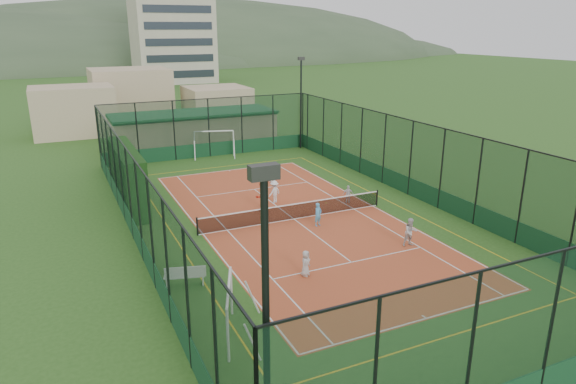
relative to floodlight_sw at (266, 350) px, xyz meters
name	(u,v)px	position (x,y,z in m)	size (l,w,h in m)	color
ground	(294,219)	(8.60, 16.60, -4.12)	(300.00, 300.00, 0.00)	#2A521C
court_slab	(294,219)	(8.60, 16.60, -4.12)	(11.17, 23.97, 0.01)	#BC4829
tennis_net	(294,211)	(8.60, 16.60, -3.59)	(11.67, 0.12, 1.06)	black
perimeter_fence	(294,178)	(8.60, 16.60, -1.62)	(18.12, 34.12, 5.00)	#11331F
floodlight_sw	(266,350)	(0.00, 0.00, 0.00)	(0.60, 0.26, 8.25)	black
floodlight_ne	(301,104)	(17.20, 33.20, 0.00)	(0.60, 0.26, 8.25)	black
clubhouse	(194,129)	(8.60, 38.60, -2.55)	(15.20, 7.20, 3.15)	tan
apartment_tower	(170,4)	(20.60, 98.60, 10.88)	(15.00, 12.00, 30.00)	beige
distant_hills	(87,63)	(8.60, 166.60, -4.12)	(200.00, 60.00, 24.00)	#384C33
hedge_left	(127,176)	(0.30, 23.55, -2.32)	(1.24, 8.24, 3.60)	black
white_bench	(185,275)	(0.80, 11.29, -3.63)	(1.77, 0.49, 1.00)	white
futsal_goal_near	(230,312)	(1.35, 6.80, -3.12)	(0.91, 3.12, 2.02)	white
futsal_goal_far	(214,144)	(8.95, 33.37, -3.01)	(3.45, 1.00, 2.23)	white
child_near_left	(306,263)	(5.99, 9.91, -3.51)	(0.59, 0.38, 1.21)	silver
child_near_mid	(318,214)	(9.39, 15.11, -3.44)	(0.49, 0.32, 1.35)	#4EA8DE
child_near_right	(411,232)	(12.35, 10.62, -3.36)	(0.73, 0.57, 1.50)	silver
child_far_left	(274,192)	(8.75, 19.84, -3.39)	(0.94, 0.54, 1.45)	white
child_far_right	(348,194)	(13.00, 17.80, -3.54)	(0.68, 0.28, 1.16)	silver
child_far_back	(272,173)	(10.47, 24.20, -3.49)	(1.17, 0.37, 1.26)	white
coach	(262,197)	(7.45, 18.79, -3.23)	(0.86, 0.67, 1.77)	red
tennis_balls	(321,204)	(11.25, 18.21, -4.08)	(0.94, 0.63, 0.07)	#CCE033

